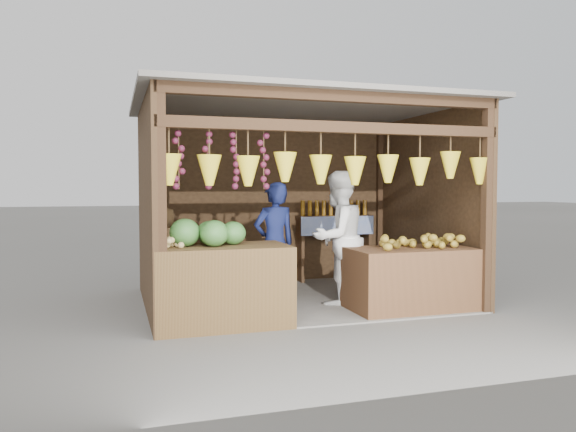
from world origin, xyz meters
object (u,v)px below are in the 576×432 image
(counter_right, at_px, (410,279))
(woman_standing, at_px, (338,238))
(counter_left, at_px, (221,285))
(vendor_seated, at_px, (166,246))
(man_standing, at_px, (274,244))

(counter_right, relative_size, woman_standing, 0.89)
(counter_left, distance_m, woman_standing, 1.85)
(counter_right, height_order, vendor_seated, vendor_seated)
(counter_right, distance_m, vendor_seated, 3.17)
(counter_left, height_order, man_standing, man_standing)
(woman_standing, bearing_deg, counter_right, 115.85)
(counter_right, relative_size, man_standing, 0.97)
(counter_right, bearing_deg, vendor_seated, 156.81)
(man_standing, distance_m, woman_standing, 0.83)
(counter_right, distance_m, woman_standing, 1.07)
(counter_left, bearing_deg, woman_standing, 21.61)
(counter_right, height_order, man_standing, man_standing)
(man_standing, xyz_separation_m, vendor_seated, (-1.35, 0.42, -0.03))
(counter_left, xyz_separation_m, woman_standing, (1.67, 0.66, 0.43))
(counter_left, xyz_separation_m, man_standing, (0.87, 0.88, 0.36))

